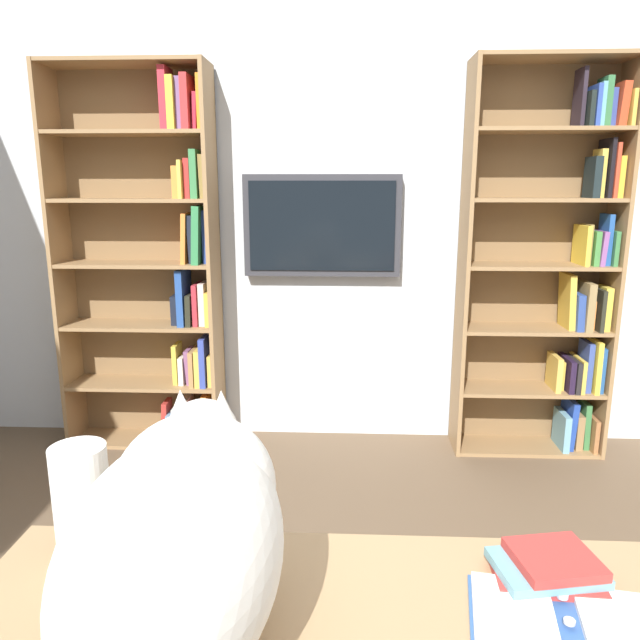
{
  "coord_description": "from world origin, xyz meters",
  "views": [
    {
      "loc": [
        -0.07,
        1.23,
        1.5
      ],
      "look_at": [
        0.04,
        -1.08,
        0.97
      ],
      "focal_mm": 33.38,
      "sensor_mm": 36.0,
      "label": 1
    }
  ],
  "objects_px": {
    "cat": "(182,532)",
    "bookshelf_left": "(554,272)",
    "wall_mounted_tv": "(322,226)",
    "bookshelf_right": "(158,269)",
    "paper_towel_roll": "(82,504)",
    "desk_book_stack": "(548,568)",
    "open_binder": "(569,626)"
  },
  "relations": [
    {
      "from": "cat",
      "to": "open_binder",
      "type": "xyz_separation_m",
      "value": [
        -0.65,
        -0.03,
        -0.18
      ]
    },
    {
      "from": "wall_mounted_tv",
      "to": "bookshelf_left",
      "type": "bearing_deg",
      "value": 176.22
    },
    {
      "from": "bookshelf_left",
      "to": "open_binder",
      "type": "relative_size",
      "value": 5.92
    },
    {
      "from": "wall_mounted_tv",
      "to": "desk_book_stack",
      "type": "distance_m",
      "value": 2.47
    },
    {
      "from": "bookshelf_right",
      "to": "desk_book_stack",
      "type": "relative_size",
      "value": 9.94
    },
    {
      "from": "wall_mounted_tv",
      "to": "desk_book_stack",
      "type": "height_order",
      "value": "wall_mounted_tv"
    },
    {
      "from": "bookshelf_right",
      "to": "open_binder",
      "type": "xyz_separation_m",
      "value": [
        -1.46,
        2.4,
        -0.27
      ]
    },
    {
      "from": "open_binder",
      "to": "paper_towel_roll",
      "type": "height_order",
      "value": "paper_towel_roll"
    },
    {
      "from": "paper_towel_roll",
      "to": "wall_mounted_tv",
      "type": "bearing_deg",
      "value": -99.21
    },
    {
      "from": "wall_mounted_tv",
      "to": "open_binder",
      "type": "xyz_separation_m",
      "value": [
        -0.53,
        2.49,
        -0.51
      ]
    },
    {
      "from": "cat",
      "to": "paper_towel_roll",
      "type": "height_order",
      "value": "cat"
    },
    {
      "from": "bookshelf_right",
      "to": "open_binder",
      "type": "distance_m",
      "value": 2.82
    },
    {
      "from": "bookshelf_left",
      "to": "open_binder",
      "type": "height_order",
      "value": "bookshelf_left"
    },
    {
      "from": "wall_mounted_tv",
      "to": "cat",
      "type": "xyz_separation_m",
      "value": [
        0.12,
        2.52,
        -0.33
      ]
    },
    {
      "from": "open_binder",
      "to": "paper_towel_roll",
      "type": "xyz_separation_m",
      "value": [
        0.91,
        -0.16,
        0.11
      ]
    },
    {
      "from": "bookshelf_left",
      "to": "cat",
      "type": "distance_m",
      "value": 2.81
    },
    {
      "from": "wall_mounted_tv",
      "to": "paper_towel_roll",
      "type": "xyz_separation_m",
      "value": [
        0.38,
        2.33,
        -0.39
      ]
    },
    {
      "from": "bookshelf_right",
      "to": "cat",
      "type": "xyz_separation_m",
      "value": [
        -0.81,
        2.44,
        -0.08
      ]
    },
    {
      "from": "bookshelf_right",
      "to": "wall_mounted_tv",
      "type": "height_order",
      "value": "bookshelf_right"
    },
    {
      "from": "bookshelf_right",
      "to": "desk_book_stack",
      "type": "distance_m",
      "value": 2.72
    },
    {
      "from": "bookshelf_right",
      "to": "paper_towel_roll",
      "type": "distance_m",
      "value": 2.32
    },
    {
      "from": "cat",
      "to": "bookshelf_left",
      "type": "bearing_deg",
      "value": -119.85
    },
    {
      "from": "bookshelf_left",
      "to": "desk_book_stack",
      "type": "distance_m",
      "value": 2.41
    },
    {
      "from": "wall_mounted_tv",
      "to": "desk_book_stack",
      "type": "bearing_deg",
      "value": 102.82
    },
    {
      "from": "bookshelf_right",
      "to": "wall_mounted_tv",
      "type": "xyz_separation_m",
      "value": [
        -0.93,
        -0.08,
        0.24
      ]
    },
    {
      "from": "wall_mounted_tv",
      "to": "paper_towel_roll",
      "type": "bearing_deg",
      "value": 80.79
    },
    {
      "from": "wall_mounted_tv",
      "to": "paper_towel_roll",
      "type": "height_order",
      "value": "wall_mounted_tv"
    },
    {
      "from": "bookshelf_right",
      "to": "cat",
      "type": "bearing_deg",
      "value": 108.31
    },
    {
      "from": "wall_mounted_tv",
      "to": "cat",
      "type": "height_order",
      "value": "wall_mounted_tv"
    },
    {
      "from": "cat",
      "to": "desk_book_stack",
      "type": "relative_size",
      "value": 3.28
    },
    {
      "from": "open_binder",
      "to": "bookshelf_right",
      "type": "bearing_deg",
      "value": -58.79
    },
    {
      "from": "bookshelf_left",
      "to": "desk_book_stack",
      "type": "xyz_separation_m",
      "value": [
        0.74,
        2.27,
        -0.25
      ]
    }
  ]
}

